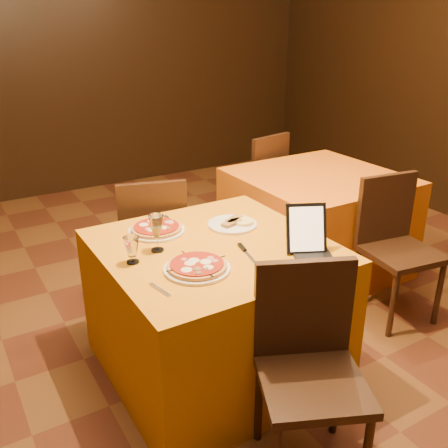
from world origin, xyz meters
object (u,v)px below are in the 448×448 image
pizza_near (197,267)px  side_table (316,222)px  chair_main_far (151,240)px  chair_side_far (254,183)px  chair_main_near (313,383)px  wine_glass (157,233)px  water_glass (132,250)px  main_table (214,308)px  tablet (306,228)px  pizza_far (157,229)px  chair_side_near (401,253)px

pizza_near → side_table: bearing=30.0°
chair_main_far → chair_side_far: size_ratio=1.00×
chair_main_near → wine_glass: (-0.27, 0.88, 0.39)m
chair_side_far → wine_glass: wine_glass is taller
water_glass → main_table: bearing=-3.1°
chair_side_far → pizza_near: size_ratio=2.97×
chair_main_near → chair_main_far: 1.63m
main_table → water_glass: water_glass is taller
main_table → tablet: tablet is taller
wine_glass → water_glass: (-0.15, -0.06, -0.03)m
chair_main_near → pizza_near: (-0.20, 0.60, 0.31)m
tablet → side_table: bearing=71.6°
side_table → main_table: bearing=-152.9°
side_table → pizza_far: size_ratio=3.65×
water_glass → tablet: size_ratio=0.53×
chair_main_far → pizza_near: size_ratio=2.97×
side_table → water_glass: 1.85m
chair_main_near → chair_side_far: bearing=85.2°
chair_side_near → wine_glass: wine_glass is taller
wine_glass → water_glass: wine_glass is taller
main_table → chair_main_near: 0.80m
water_glass → chair_side_far: bearing=41.0°
chair_main_far → pizza_near: (-0.20, -1.03, 0.31)m
wine_glass → tablet: size_ratio=0.78×
chair_side_far → pizza_far: size_ratio=3.02×
main_table → pizza_near: (-0.20, -0.20, 0.39)m
water_glass → tablet: (0.78, -0.32, 0.06)m
chair_side_far → pizza_far: chair_side_far is taller
wine_glass → tablet: (0.62, -0.37, 0.03)m
pizza_far → wine_glass: wine_glass is taller
chair_main_near → chair_side_near: 1.42m
wine_glass → pizza_far: bearing=67.2°
main_table → chair_main_near: bearing=-90.0°
chair_side_near → chair_side_far: same height
side_table → chair_side_near: size_ratio=1.21×
side_table → pizza_near: bearing=-150.0°
side_table → chair_side_near: (0.00, -0.80, 0.08)m
chair_main_near → wine_glass: bearing=131.3°
main_table → water_glass: 0.61m
main_table → side_table: 1.42m
chair_side_near → chair_main_far: bearing=150.3°
chair_main_far → wine_glass: wine_glass is taller
main_table → chair_side_far: size_ratio=1.21×
chair_main_near → pizza_near: 0.70m
pizza_far → chair_main_near: bearing=-80.6°
chair_main_near → water_glass: (-0.42, 0.82, 0.36)m
chair_side_near → tablet: size_ratio=3.73×
pizza_near → main_table: bearing=44.7°
chair_main_near → chair_side_near: size_ratio=1.00×
side_table → chair_main_near: (-1.26, -1.44, 0.08)m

